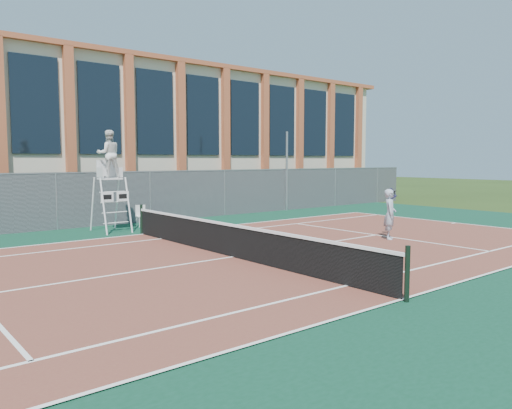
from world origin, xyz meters
TOP-DOWN VIEW (x-y plane):
  - ground at (0.00, 0.00)m, footprint 120.00×120.00m
  - apron at (0.00, 1.00)m, footprint 36.00×20.00m
  - tennis_court at (0.00, 0.00)m, footprint 23.77×10.97m
  - tennis_net at (0.00, 0.00)m, footprint 0.10×11.30m
  - fence at (0.00, 8.80)m, footprint 40.00×0.06m
  - hedge at (0.00, 10.00)m, footprint 40.00×1.40m
  - building at (0.00, 17.95)m, footprint 45.00×10.60m
  - steel_pole at (10.03, 8.70)m, footprint 0.12×0.12m
  - umpire_chair at (-0.57, 7.05)m, footprint 1.08×1.67m
  - plastic_chair at (0.97, 7.59)m, footprint 0.46×0.46m
  - sports_bag_near at (2.20, 8.09)m, footprint 0.76×0.40m
  - sports_bag_far at (2.32, 8.58)m, footprint 0.61×0.29m
  - tennis_player at (6.01, -0.85)m, footprint 1.02×0.79m

SIDE VIEW (x-z plane):
  - ground at x=0.00m, z-range 0.00..0.00m
  - apron at x=0.00m, z-range 0.00..0.01m
  - tennis_court at x=0.00m, z-range 0.01..0.03m
  - sports_bag_far at x=2.32m, z-range 0.01..0.25m
  - sports_bag_near at x=2.20m, z-range 0.01..0.32m
  - plastic_chair at x=0.97m, z-range 0.09..0.96m
  - tennis_net at x=0.00m, z-range -0.01..1.09m
  - tennis_player at x=6.01m, z-range 0.03..1.75m
  - fence at x=0.00m, z-range 0.00..2.20m
  - hedge at x=0.00m, z-range 0.00..2.20m
  - steel_pole at x=10.03m, z-range 0.00..4.22m
  - umpire_chair at x=-0.57m, z-range 0.90..4.78m
  - building at x=0.00m, z-range 0.03..8.26m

